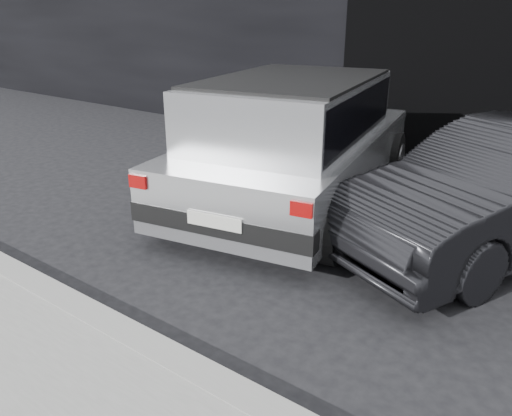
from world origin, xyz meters
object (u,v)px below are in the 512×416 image
Objects in this scene: cat_white at (225,212)px; second_car at (505,190)px; cat_siamese at (245,236)px; silver_hatchback at (295,136)px.

second_car is at bearing 96.28° from cat_white.
second_car is 2.80m from cat_siamese.
silver_hatchback reaches higher than cat_white.
second_car reaches higher than cat_siamese.
second_car reaches higher than cat_white.
silver_hatchback is at bearing -154.04° from second_car.
cat_white is (-2.78, -1.29, -0.50)m from second_car.
cat_siamese is at bearing -120.38° from second_car.
cat_siamese is 1.18× the size of cat_white.
second_car is (2.54, 0.12, -0.24)m from silver_hatchback.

